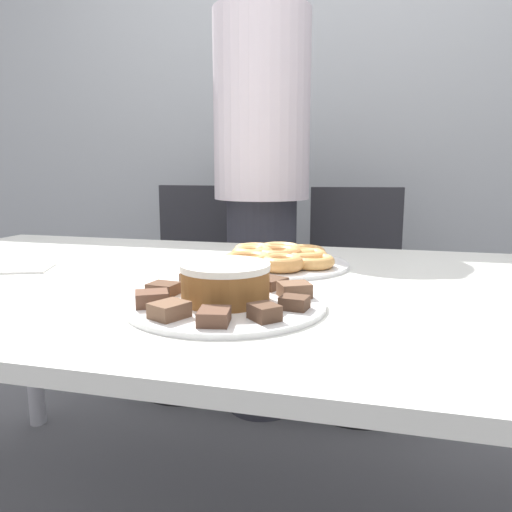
% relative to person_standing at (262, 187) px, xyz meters
% --- Properties ---
extents(wall_back, '(8.00, 0.05, 2.60)m').
position_rel_person_standing_xyz_m(wall_back, '(0.11, 0.81, 0.39)').
color(wall_back, '#B2B7BC').
rests_on(wall_back, ground_plane).
extents(table, '(1.95, 1.07, 0.73)m').
position_rel_person_standing_xyz_m(table, '(0.11, -0.82, -0.24)').
color(table, silver).
rests_on(table, ground_plane).
extents(person_standing, '(0.36, 0.36, 1.71)m').
position_rel_person_standing_xyz_m(person_standing, '(0.00, 0.00, 0.00)').
color(person_standing, '#383842').
rests_on(person_standing, ground_plane).
extents(office_chair_left, '(0.44, 0.44, 0.89)m').
position_rel_person_standing_xyz_m(office_chair_left, '(-0.38, 0.18, -0.48)').
color(office_chair_left, black).
rests_on(office_chair_left, ground_plane).
extents(office_chair_right, '(0.51, 0.51, 0.89)m').
position_rel_person_standing_xyz_m(office_chair_right, '(0.37, 0.18, -0.48)').
color(office_chair_right, black).
rests_on(office_chair_right, ground_plane).
extents(plate_cake, '(0.37, 0.37, 0.01)m').
position_rel_person_standing_xyz_m(plate_cake, '(0.18, -1.03, -0.17)').
color(plate_cake, white).
rests_on(plate_cake, table).
extents(plate_donuts, '(0.37, 0.37, 0.01)m').
position_rel_person_standing_xyz_m(plate_donuts, '(0.20, -0.64, -0.17)').
color(plate_donuts, white).
rests_on(plate_donuts, table).
extents(frosted_cake, '(0.16, 0.16, 0.07)m').
position_rel_person_standing_xyz_m(frosted_cake, '(0.18, -1.03, -0.13)').
color(frosted_cake, brown).
rests_on(frosted_cake, plate_cake).
extents(lamington_0, '(0.06, 0.05, 0.02)m').
position_rel_person_standing_xyz_m(lamington_0, '(0.05, -1.01, -0.15)').
color(lamington_0, '#513828').
rests_on(lamington_0, plate_cake).
extents(lamington_1, '(0.07, 0.07, 0.03)m').
position_rel_person_standing_xyz_m(lamington_1, '(0.07, -1.09, -0.15)').
color(lamington_1, brown).
rests_on(lamington_1, plate_cake).
extents(lamington_2, '(0.07, 0.07, 0.03)m').
position_rel_person_standing_xyz_m(lamington_2, '(0.13, -1.15, -0.15)').
color(lamington_2, brown).
rests_on(lamington_2, plate_cake).
extents(lamington_3, '(0.06, 0.06, 0.02)m').
position_rel_person_standing_xyz_m(lamington_3, '(0.21, -1.16, -0.15)').
color(lamington_3, brown).
rests_on(lamington_3, plate_cake).
extents(lamington_4, '(0.06, 0.06, 0.03)m').
position_rel_person_standing_xyz_m(lamington_4, '(0.28, -1.12, -0.15)').
color(lamington_4, '#513828').
rests_on(lamington_4, plate_cake).
extents(lamington_5, '(0.05, 0.05, 0.02)m').
position_rel_person_standing_xyz_m(lamington_5, '(0.32, -1.05, -0.15)').
color(lamington_5, '#513828').
rests_on(lamington_5, plate_cake).
extents(lamington_6, '(0.07, 0.07, 0.03)m').
position_rel_person_standing_xyz_m(lamington_6, '(0.30, -0.97, -0.15)').
color(lamington_6, brown).
rests_on(lamington_6, plate_cake).
extents(lamington_7, '(0.07, 0.07, 0.02)m').
position_rel_person_standing_xyz_m(lamington_7, '(0.24, -0.91, -0.15)').
color(lamington_7, '#513828').
rests_on(lamington_7, plate_cake).
extents(lamington_8, '(0.05, 0.06, 0.03)m').
position_rel_person_standing_xyz_m(lamington_8, '(0.16, -0.90, -0.15)').
color(lamington_8, brown).
rests_on(lamington_8, plate_cake).
extents(lamington_9, '(0.07, 0.07, 0.02)m').
position_rel_person_standing_xyz_m(lamington_9, '(0.09, -0.94, -0.15)').
color(lamington_9, brown).
rests_on(lamington_9, plate_cake).
extents(donut_0, '(0.13, 0.13, 0.04)m').
position_rel_person_standing_xyz_m(donut_0, '(0.20, -0.64, -0.15)').
color(donut_0, '#C68447').
rests_on(donut_0, plate_donuts).
extents(donut_1, '(0.11, 0.11, 0.03)m').
position_rel_person_standing_xyz_m(donut_1, '(0.29, -0.68, -0.15)').
color(donut_1, tan).
rests_on(donut_1, plate_donuts).
extents(donut_2, '(0.12, 0.12, 0.03)m').
position_rel_person_standing_xyz_m(donut_2, '(0.27, -0.63, -0.15)').
color(donut_2, '#D18E4C').
rests_on(donut_2, plate_donuts).
extents(donut_3, '(0.12, 0.12, 0.03)m').
position_rel_person_standing_xyz_m(donut_3, '(0.25, -0.57, -0.15)').
color(donut_3, tan).
rests_on(donut_3, plate_donuts).
extents(donut_4, '(0.12, 0.12, 0.03)m').
position_rel_person_standing_xyz_m(donut_4, '(0.19, -0.55, -0.15)').
color(donut_4, '#E5AD66').
rests_on(donut_4, plate_donuts).
extents(donut_5, '(0.11, 0.11, 0.03)m').
position_rel_person_standing_xyz_m(donut_5, '(0.12, -0.58, -0.15)').
color(donut_5, '#E5AD66').
rests_on(donut_5, plate_donuts).
extents(donut_6, '(0.11, 0.11, 0.04)m').
position_rel_person_standing_xyz_m(donut_6, '(0.13, -0.65, -0.15)').
color(donut_6, tan).
rests_on(donut_6, plate_donuts).
extents(donut_7, '(0.12, 0.12, 0.04)m').
position_rel_person_standing_xyz_m(donut_7, '(0.14, -0.73, -0.15)').
color(donut_7, '#D18E4C').
rests_on(donut_7, plate_donuts).
extents(donut_8, '(0.11, 0.11, 0.03)m').
position_rel_person_standing_xyz_m(donut_8, '(0.23, -0.73, -0.15)').
color(donut_8, '#D18E4C').
rests_on(donut_8, plate_donuts).
extents(napkin, '(0.16, 0.15, 0.01)m').
position_rel_person_standing_xyz_m(napkin, '(-0.41, -0.84, -0.17)').
color(napkin, white).
rests_on(napkin, table).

